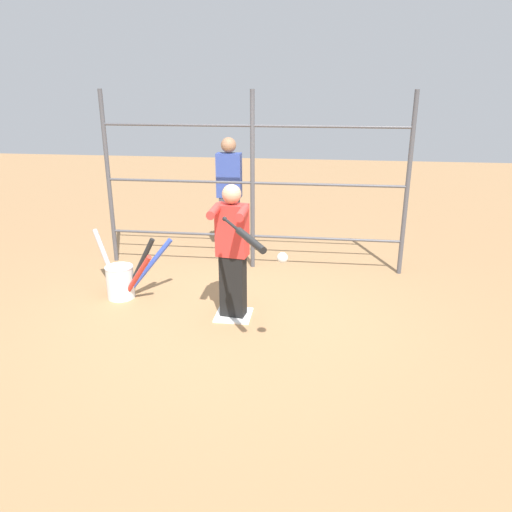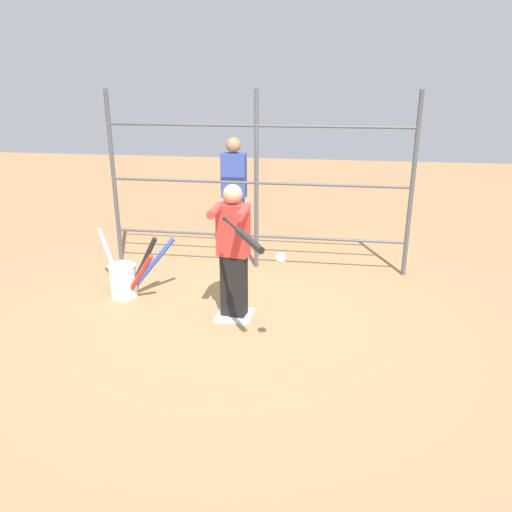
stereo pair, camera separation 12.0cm
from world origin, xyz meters
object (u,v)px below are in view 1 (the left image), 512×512
object	(u,v)px
bystander_behind_fence	(229,194)
baseball_bat_swinging	(247,237)
softball_in_flight	(282,258)
bat_bucket	(123,279)
batter	(232,248)

from	to	relation	value
bystander_behind_fence	baseball_bat_swinging	bearing A→B (deg)	103.28
softball_in_flight	baseball_bat_swinging	bearing A→B (deg)	-23.84
baseball_bat_swinging	bat_bucket	xyz separation A→B (m)	(1.70, -1.16, -0.95)
baseball_bat_swinging	softball_in_flight	bearing A→B (deg)	156.16
baseball_bat_swinging	bystander_behind_fence	bearing A→B (deg)	-76.72
baseball_bat_swinging	bystander_behind_fence	xyz separation A→B (m)	(0.71, -3.03, -0.29)
bat_bucket	bystander_behind_fence	size ratio (longest dim) A/B	0.65
baseball_bat_swinging	batter	bearing A→B (deg)	-70.65
softball_in_flight	bat_bucket	xyz separation A→B (m)	(2.03, -1.30, -0.83)
baseball_bat_swinging	bat_bucket	world-z (taller)	baseball_bat_swinging
bat_bucket	softball_in_flight	bearing A→B (deg)	147.35
baseball_bat_swinging	bystander_behind_fence	world-z (taller)	bystander_behind_fence
batter	baseball_bat_swinging	bearing A→B (deg)	109.35
bat_bucket	bystander_behind_fence	distance (m)	2.22
baseball_bat_swinging	softball_in_flight	xyz separation A→B (m)	(-0.33, 0.15, -0.13)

